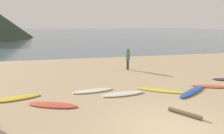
# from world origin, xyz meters

# --- Properties ---
(ground_plane) EXTENTS (120.00, 120.00, 0.20)m
(ground_plane) POSITION_xyz_m (0.00, 10.00, -0.10)
(ground_plane) COLOR tan
(ground_plane) RESTS_ON ground
(ocean_water) EXTENTS (140.00, 100.00, 0.01)m
(ocean_water) POSITION_xyz_m (0.00, 63.50, 0.00)
(ocean_water) COLOR slate
(ocean_water) RESTS_ON ground
(surfboard_1) EXTENTS (2.11, 1.06, 0.09)m
(surfboard_1) POSITION_xyz_m (-5.56, 3.94, 0.05)
(surfboard_1) COLOR yellow
(surfboard_1) RESTS_ON ground
(surfboard_2) EXTENTS (2.25, 1.32, 0.09)m
(surfboard_2) POSITION_xyz_m (-3.93, 2.84, 0.04)
(surfboard_2) COLOR #D84C38
(surfboard_2) RESTS_ON ground
(surfboard_3) EXTENTS (2.11, 0.76, 0.09)m
(surfboard_3) POSITION_xyz_m (-2.10, 4.17, 0.04)
(surfboard_3) COLOR silver
(surfboard_3) RESTS_ON ground
(surfboard_4) EXTENTS (2.16, 0.70, 0.10)m
(surfboard_4) POSITION_xyz_m (-0.74, 3.43, 0.05)
(surfboard_4) COLOR silver
(surfboard_4) RESTS_ON ground
(surfboard_5) EXTENTS (2.44, 1.70, 0.06)m
(surfboard_5) POSITION_xyz_m (1.28, 3.53, 0.03)
(surfboard_5) COLOR yellow
(surfboard_5) RESTS_ON ground
(surfboard_6) EXTENTS (2.35, 1.68, 0.10)m
(surfboard_6) POSITION_xyz_m (2.69, 3.00, 0.05)
(surfboard_6) COLOR #1E479E
(surfboard_6) RESTS_ON ground
(surfboard_7) EXTENTS (2.07, 1.09, 0.08)m
(surfboard_7) POSITION_xyz_m (4.17, 3.52, 0.04)
(surfboard_7) COLOR #D84C38
(surfboard_7) RESTS_ON ground
(person_1) EXTENTS (0.31, 0.31, 1.55)m
(person_1) POSITION_xyz_m (0.93, 8.21, 0.92)
(person_1) COLOR #2D2D38
(person_1) RESTS_ON ground
(driftwood_log) EXTENTS (0.88, 1.06, 0.16)m
(driftwood_log) POSITION_xyz_m (0.96, 0.95, 0.08)
(driftwood_log) COLOR brown
(driftwood_log) RESTS_ON ground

